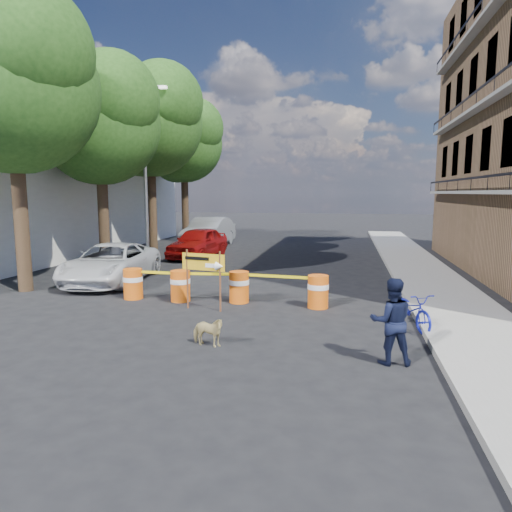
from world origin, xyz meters
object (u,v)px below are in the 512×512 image
at_px(sedan_silver, 209,232).
at_px(dog, 208,332).
at_px(barrel_far_right, 318,291).
at_px(pedestrian, 391,321).
at_px(detour_sign, 208,267).
at_px(barrel_far_left, 133,283).
at_px(barrel_mid_left, 180,285).
at_px(barrel_mid_right, 239,286).
at_px(suv_white, 111,263).
at_px(bicycle, 411,293).
at_px(sedan_red, 198,242).

bearing_deg(sedan_silver, dog, -71.09).
relative_size(barrel_far_right, sedan_silver, 0.17).
xyz_separation_m(pedestrian, dog, (-3.59, 0.25, -0.49)).
height_order(dog, sedan_silver, sedan_silver).
distance_m(barrel_far_right, detour_sign, 3.07).
bearing_deg(detour_sign, pedestrian, -23.54).
bearing_deg(barrel_far_left, barrel_mid_left, -1.06).
xyz_separation_m(dog, sedan_silver, (-5.13, 16.85, 0.54)).
distance_m(barrel_mid_right, dog, 3.84).
bearing_deg(barrel_far_right, pedestrian, -68.05).
xyz_separation_m(detour_sign, dog, (0.83, -2.78, -0.86)).
distance_m(barrel_far_left, suv_white, 2.92).
distance_m(pedestrian, suv_white, 10.83).
bearing_deg(bicycle, suv_white, 134.59).
bearing_deg(barrel_mid_right, dog, -86.40).
xyz_separation_m(pedestrian, sedan_red, (-7.90, 12.63, -0.07)).
relative_size(bicycle, sedan_silver, 0.32).
bearing_deg(pedestrian, suv_white, -41.57).
height_order(pedestrian, sedan_silver, sedan_silver).
relative_size(barrel_mid_right, bicycle, 0.54).
xyz_separation_m(barrel_mid_left, barrel_far_right, (3.97, -0.01, 0.00)).
bearing_deg(barrel_far_left, pedestrian, -29.13).
xyz_separation_m(barrel_far_right, bicycle, (2.23, -1.48, 0.36)).
xyz_separation_m(barrel_far_left, dog, (3.44, -3.67, -0.16)).
bearing_deg(dog, sedan_red, 29.45).
bearing_deg(sedan_red, barrel_far_right, -48.00).
height_order(detour_sign, suv_white, detour_sign).
distance_m(detour_sign, pedestrian, 5.37).
bearing_deg(sedan_red, bicycle, -43.96).
xyz_separation_m(barrel_far_right, sedan_silver, (-7.15, 13.21, 0.38)).
bearing_deg(barrel_mid_left, barrel_far_left, 178.94).
bearing_deg(barrel_far_right, barrel_mid_left, 179.90).
relative_size(barrel_mid_right, pedestrian, 0.56).
height_order(barrel_mid_left, suv_white, suv_white).
height_order(barrel_mid_left, barrel_mid_right, same).
bearing_deg(pedestrian, barrel_mid_right, -53.93).
relative_size(barrel_mid_left, suv_white, 0.18).
relative_size(barrel_far_left, suv_white, 0.18).
bearing_deg(barrel_mid_right, detour_sign, -119.58).
height_order(barrel_far_left, sedan_silver, sedan_silver).
xyz_separation_m(barrel_mid_right, bicycle, (4.50, -1.66, 0.36)).
relative_size(barrel_far_left, detour_sign, 0.55).
bearing_deg(detour_sign, sedan_silver, 117.81).
xyz_separation_m(barrel_far_left, barrel_far_right, (5.47, -0.03, 0.00)).
bearing_deg(barrel_mid_left, dog, -61.85).
bearing_deg(pedestrian, sedan_silver, -70.15).
xyz_separation_m(barrel_mid_left, pedestrian, (5.54, -3.89, 0.33)).
relative_size(barrel_mid_right, barrel_far_right, 1.00).
bearing_deg(barrel_mid_right, bicycle, -20.32).
relative_size(barrel_mid_left, barrel_mid_right, 1.00).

